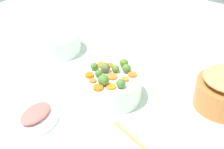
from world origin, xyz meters
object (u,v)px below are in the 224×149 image
serving_bowl_carrots (112,87)px  metal_pot (224,94)px  casserole_dish (57,42)px  ham_plate (30,118)px

serving_bowl_carrots → metal_pot: bearing=28.9°
serving_bowl_carrots → casserole_dish: (-0.43, 0.14, -0.00)m
metal_pot → ham_plate: bearing=-138.0°
metal_pot → casserole_dish: size_ratio=0.94×
casserole_dish → ham_plate: (0.27, -0.42, -0.04)m
casserole_dish → serving_bowl_carrots: bearing=-17.7°
metal_pot → ham_plate: size_ratio=1.07×
serving_bowl_carrots → ham_plate: 0.33m
ham_plate → serving_bowl_carrots: bearing=59.3°
ham_plate → metal_pot: bearing=42.0°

